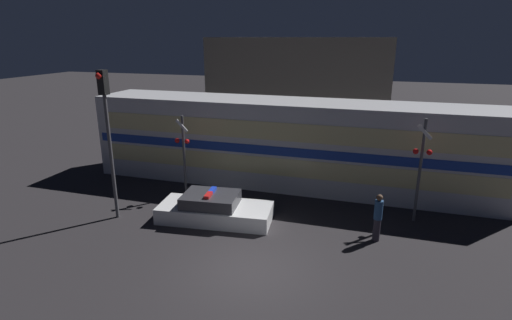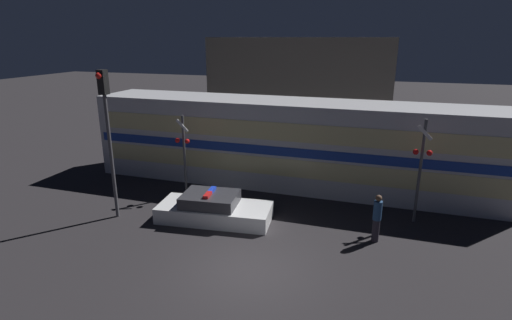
{
  "view_description": "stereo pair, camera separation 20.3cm",
  "coord_description": "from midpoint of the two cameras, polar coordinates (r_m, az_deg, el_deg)",
  "views": [
    {
      "loc": [
        3.39,
        -10.43,
        6.98
      ],
      "look_at": [
        -1.57,
        5.42,
        1.85
      ],
      "focal_mm": 28.0,
      "sensor_mm": 36.0,
      "label": 1
    },
    {
      "loc": [
        3.58,
        -10.37,
        6.98
      ],
      "look_at": [
        -1.57,
        5.42,
        1.85
      ],
      "focal_mm": 28.0,
      "sensor_mm": 36.0,
      "label": 2
    }
  ],
  "objects": [
    {
      "name": "ground_plane",
      "position": [
        13.0,
        -1.02,
        -15.31
      ],
      "size": [
        120.0,
        120.0,
        0.0
      ],
      "primitive_type": "plane",
      "color": "#262326"
    },
    {
      "name": "train",
      "position": [
        19.4,
        4.47,
        2.41
      ],
      "size": [
        19.5,
        3.09,
        4.12
      ],
      "color": "silver",
      "rests_on": "ground_plane"
    },
    {
      "name": "police_car",
      "position": [
        16.02,
        -6.34,
        -7.03
      ],
      "size": [
        4.62,
        2.31,
        1.21
      ],
      "rotation": [
        0.0,
        0.0,
        0.11
      ],
      "color": "silver",
      "rests_on": "ground_plane"
    },
    {
      "name": "pedestrian",
      "position": [
        14.8,
        16.62,
        -7.83
      ],
      "size": [
        0.3,
        0.3,
        1.77
      ],
      "color": "#2D2833",
      "rests_on": "ground_plane"
    },
    {
      "name": "crossing_signal_near",
      "position": [
        16.34,
        22.13,
        -0.67
      ],
      "size": [
        0.69,
        0.28,
        4.11
      ],
      "color": "#4C4C51",
      "rests_on": "ground_plane"
    },
    {
      "name": "crossing_signal_far",
      "position": [
        18.05,
        -10.64,
        1.28
      ],
      "size": [
        0.69,
        0.28,
        3.73
      ],
      "color": "#4C4C51",
      "rests_on": "ground_plane"
    },
    {
      "name": "traffic_light_corner",
      "position": [
        16.11,
        -20.87,
        5.31
      ],
      "size": [
        0.3,
        0.46,
        5.85
      ],
      "color": "#4C4C51",
      "rests_on": "ground_plane"
    },
    {
      "name": "building_left",
      "position": [
        28.6,
        6.29,
        10.03
      ],
      "size": [
        11.93,
        6.2,
        6.97
      ],
      "color": "#47423D",
      "rests_on": "ground_plane"
    }
  ]
}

